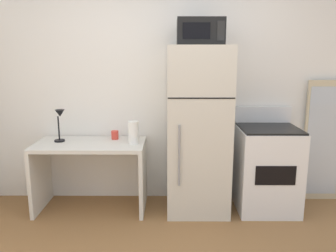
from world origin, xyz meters
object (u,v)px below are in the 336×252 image
oven_range (267,168)px  desk_lamp (60,120)px  coffee_mug (115,135)px  leaning_mirror (323,141)px  paper_towel_roll (134,133)px  desk (91,163)px  microwave (200,32)px  refrigerator (198,131)px

oven_range → desk_lamp: bearing=179.1°
coffee_mug → leaning_mirror: 2.37m
paper_towel_roll → leaning_mirror: 2.17m
coffee_mug → paper_towel_roll: size_ratio=0.40×
desk → desk_lamp: size_ratio=3.31×
desk_lamp → oven_range: (2.23, -0.04, -0.52)m
paper_towel_roll → microwave: size_ratio=0.52×
paper_towel_roll → desk_lamp: bearing=175.2°
microwave → oven_range: microwave is taller
desk_lamp → paper_towel_roll: (0.79, -0.07, -0.12)m
refrigerator → oven_range: (0.76, 0.01, -0.42)m
microwave → leaning_mirror: bearing=11.1°
desk → leaning_mirror: leaning_mirror is taller
desk_lamp → oven_range: size_ratio=0.32×
desk → leaning_mirror: (2.61, 0.26, 0.18)m
desk → refrigerator: size_ratio=0.66×
coffee_mug → oven_range: 1.71m
paper_towel_roll → microwave: bearing=0.0°
desk_lamp → leaning_mirror: size_ratio=0.25×
leaning_mirror → desk_lamp: bearing=-175.7°
microwave → oven_range: 1.62m
coffee_mug → oven_range: size_ratio=0.09×
oven_range → leaning_mirror: 0.78m
oven_range → microwave: bearing=-177.7°
coffee_mug → oven_range: oven_range is taller
paper_towel_roll → coffee_mug: bearing=140.8°
coffee_mug → refrigerator: bearing=-10.3°
desk → oven_range: (1.91, 0.00, -0.06)m
refrigerator → microwave: microwave is taller
coffee_mug → microwave: bearing=-11.6°
desk → refrigerator: refrigerator is taller
leaning_mirror → microwave: bearing=-168.9°
paper_towel_roll → oven_range: size_ratio=0.22×
desk → oven_range: bearing=0.1°
desk → desk_lamp: 0.57m
desk → leaning_mirror: 2.63m
refrigerator → desk_lamp: bearing=178.2°
oven_range → paper_towel_roll: bearing=-178.8°
desk_lamp → leaning_mirror: leaning_mirror is taller
refrigerator → oven_range: bearing=0.7°
desk_lamp → microwave: microwave is taller
coffee_mug → microwave: size_ratio=0.21×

